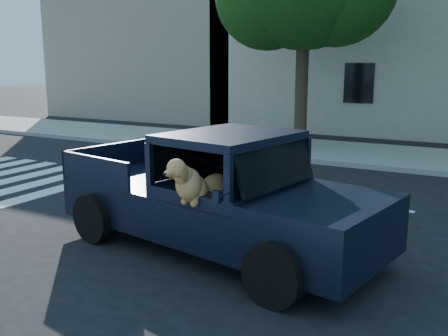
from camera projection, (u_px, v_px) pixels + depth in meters
name	position (u px, v px, depth m)	size (l,w,h in m)	color
ground	(324.00, 262.00, 7.58)	(120.00, 120.00, 0.00)	black
far_sidewalk	(417.00, 159.00, 15.44)	(60.00, 4.00, 0.15)	gray
crosswalk	(5.00, 177.00, 13.26)	(5.50, 4.00, 0.01)	silver
building_left	(160.00, 45.00, 28.01)	(12.00, 6.00, 8.00)	tan
pickup_truck	(212.00, 209.00, 8.03)	(5.67, 3.21, 1.93)	black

